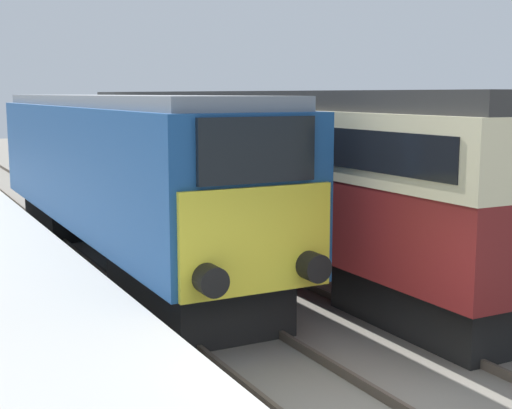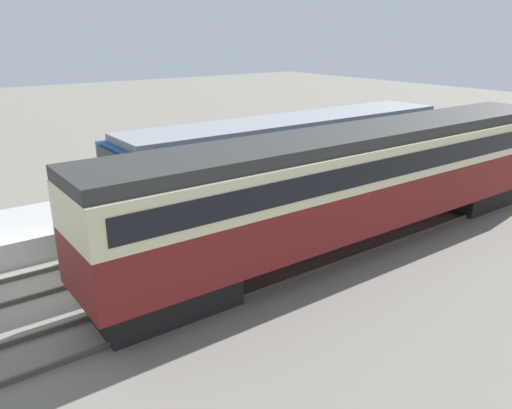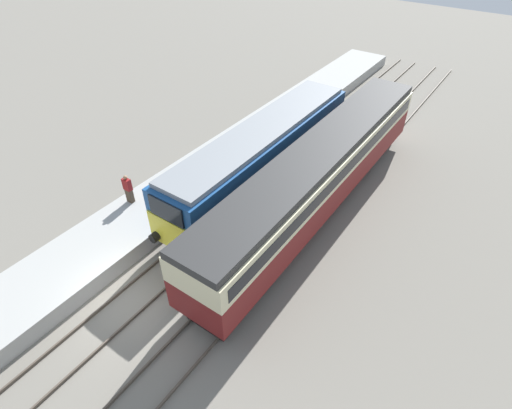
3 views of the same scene
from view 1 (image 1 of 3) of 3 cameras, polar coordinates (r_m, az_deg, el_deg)
rails_near_track at (r=12.89m, az=-4.57°, el=-8.63°), size 1.51×60.00×0.14m
rails_far_track at (r=14.50m, az=7.97°, el=-6.70°), size 1.50×60.00×0.14m
locomotive at (r=16.93m, az=-11.06°, el=2.75°), size 2.70×14.53×3.90m
passenger_carriage at (r=18.20m, az=-0.80°, el=4.10°), size 2.75×18.81×3.99m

